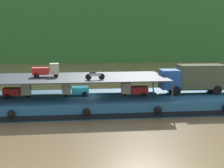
# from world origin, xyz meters

# --- Properties ---
(ground_plane) EXTENTS (400.00, 400.00, 0.00)m
(ground_plane) POSITION_xyz_m (0.00, 0.00, 0.00)
(ground_plane) COLOR brown
(cargo_barge) EXTENTS (33.45, 9.22, 1.50)m
(cargo_barge) POSITION_xyz_m (0.00, -0.03, 0.75)
(cargo_barge) COLOR #23567A
(cargo_barge) RESTS_ON ground
(covered_lorry) EXTENTS (7.89, 2.41, 3.10)m
(covered_lorry) POSITION_xyz_m (11.74, 0.01, 3.19)
(covered_lorry) COLOR #1E4C99
(covered_lorry) RESTS_ON cargo_barge
(cargo_rack) EXTENTS (24.25, 7.85, 2.00)m
(cargo_rack) POSITION_xyz_m (-3.80, 0.00, 3.44)
(cargo_rack) COLOR #383D47
(cargo_rack) RESTS_ON cargo_barge
(mini_truck_lower_aft) EXTENTS (2.79, 1.28, 1.38)m
(mini_truck_lower_aft) POSITION_xyz_m (-6.68, 0.03, 2.19)
(mini_truck_lower_aft) COLOR red
(mini_truck_lower_aft) RESTS_ON cargo_barge
(mini_truck_lower_mid) EXTENTS (2.75, 1.22, 1.38)m
(mini_truck_lower_mid) POSITION_xyz_m (-0.94, 0.02, 2.19)
(mini_truck_lower_mid) COLOR teal
(mini_truck_lower_mid) RESTS_ON cargo_barge
(mini_truck_lower_fore) EXTENTS (2.78, 1.27, 1.38)m
(mini_truck_lower_fore) POSITION_xyz_m (5.14, -0.55, 2.19)
(mini_truck_lower_fore) COLOR red
(mini_truck_lower_fore) RESTS_ON cargo_barge
(mini_truck_upper_mid) EXTENTS (2.80, 1.30, 1.38)m
(mini_truck_upper_mid) POSITION_xyz_m (-3.82, 0.41, 4.19)
(mini_truck_upper_mid) COLOR red
(mini_truck_upper_mid) RESTS_ON cargo_rack
(motorcycle_upper_port) EXTENTS (1.90, 0.55, 0.87)m
(motorcycle_upper_port) POSITION_xyz_m (0.96, -2.36, 3.93)
(motorcycle_upper_port) COLOR black
(motorcycle_upper_port) RESTS_ON cargo_rack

